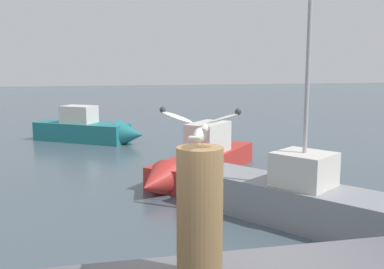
# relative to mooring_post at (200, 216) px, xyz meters

# --- Properties ---
(mooring_post) EXTENTS (0.33, 0.33, 0.98)m
(mooring_post) POSITION_rel_mooring_post_xyz_m (0.00, 0.00, 0.00)
(mooring_post) COLOR brown
(mooring_post) RESTS_ON harbor_quay
(seagull) EXTENTS (0.54, 0.38, 0.27)m
(seagull) POSITION_rel_mooring_post_xyz_m (0.00, 0.00, 0.62)
(seagull) COLOR tan
(seagull) RESTS_ON mooring_post
(boat_grey) EXTENTS (4.01, 5.07, 4.42)m
(boat_grey) POSITION_rel_mooring_post_xyz_m (2.77, 5.21, -1.51)
(boat_grey) COLOR gray
(boat_grey) RESTS_ON ground_plane
(boat_teal) EXTENTS (4.43, 3.48, 1.51)m
(boat_teal) POSITION_rel_mooring_post_xyz_m (-0.70, 14.94, -1.51)
(boat_teal) COLOR #1E7075
(boat_teal) RESTS_ON ground_plane
(boat_red) EXTENTS (4.20, 4.60, 1.56)m
(boat_red) POSITION_rel_mooring_post_xyz_m (2.05, 8.64, -1.54)
(boat_red) COLOR #B72D28
(boat_red) RESTS_ON ground_plane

